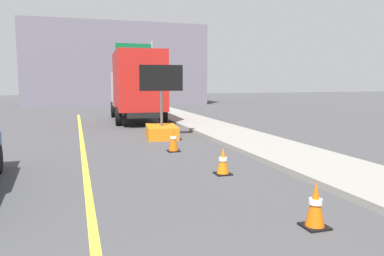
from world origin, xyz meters
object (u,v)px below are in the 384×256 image
traffic_cone_far_lane (174,139)px  traffic_cone_near_sign (315,205)px  traffic_cone_mid_lane (223,161)px  arrow_board_trailer (162,125)px  highway_guide_sign (142,63)px  box_truck (137,85)px

traffic_cone_far_lane → traffic_cone_near_sign: bearing=-85.7°
traffic_cone_near_sign → traffic_cone_mid_lane: size_ratio=1.10×
traffic_cone_mid_lane → arrow_board_trailer: bearing=91.0°
highway_guide_sign → traffic_cone_mid_lane: 19.96m
box_truck → traffic_cone_near_sign: (0.15, -15.10, -1.56)m
arrow_board_trailer → traffic_cone_far_lane: arrow_board_trailer is taller
traffic_cone_near_sign → traffic_cone_mid_lane: 3.27m
box_truck → traffic_cone_far_lane: size_ratio=8.99×
box_truck → traffic_cone_far_lane: (-0.32, -8.82, -1.53)m
arrow_board_trailer → traffic_cone_near_sign: bearing=-88.7°
arrow_board_trailer → traffic_cone_near_sign: arrow_board_trailer is taller
box_truck → traffic_cone_near_sign: size_ratio=9.87×
box_truck → traffic_cone_mid_lane: size_ratio=10.86×
box_truck → traffic_cone_near_sign: bearing=-89.4°
arrow_board_trailer → traffic_cone_near_sign: size_ratio=3.96×
box_truck → traffic_cone_mid_lane: (0.05, -11.83, -1.59)m
highway_guide_sign → traffic_cone_far_lane: (-2.00, -16.63, -3.05)m
box_truck → highway_guide_sign: (1.68, 7.81, 1.53)m
traffic_cone_mid_lane → highway_guide_sign: bearing=85.3°
arrow_board_trailer → highway_guide_sign: bearing=82.9°
traffic_cone_far_lane → traffic_cone_mid_lane: bearing=-82.9°
traffic_cone_mid_lane → box_truck: bearing=90.3°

